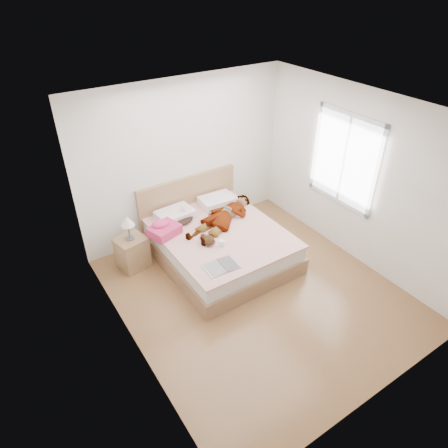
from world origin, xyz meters
name	(u,v)px	position (x,y,z in m)	size (l,w,h in m)	color
ground	(257,292)	(0.00, 0.00, 0.00)	(4.00, 4.00, 0.00)	#542F1A
woman	(223,214)	(0.21, 1.19, 0.61)	(0.57, 1.51, 0.21)	silver
hair	(178,216)	(-0.36, 1.64, 0.55)	(0.46, 0.57, 0.08)	black
phone	(183,208)	(-0.29, 1.59, 0.70)	(0.05, 0.10, 0.01)	silver
room_shell	(345,160)	(1.77, 0.30, 1.50)	(4.00, 4.00, 4.00)	white
bed	(218,241)	(0.00, 1.04, 0.28)	(1.80, 2.08, 1.00)	brown
towel	(163,229)	(-0.75, 1.36, 0.60)	(0.52, 0.46, 0.23)	#DA3B74
magazine	(221,266)	(-0.45, 0.23, 0.52)	(0.49, 0.34, 0.03)	silver
coffee_mug	(222,243)	(-0.18, 0.62, 0.56)	(0.13, 0.11, 0.10)	white
plush_toy	(208,240)	(-0.33, 0.78, 0.58)	(0.22, 0.28, 0.14)	black
nightstand	(132,250)	(-1.23, 1.52, 0.30)	(0.48, 0.44, 0.90)	olive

